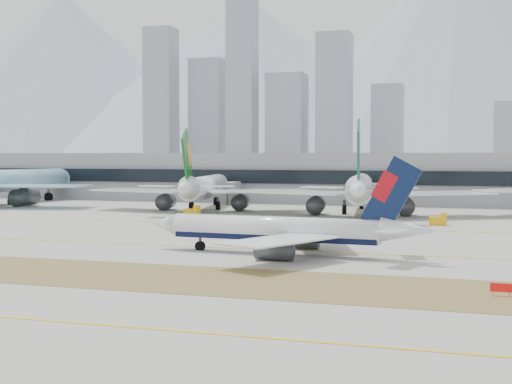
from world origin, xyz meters
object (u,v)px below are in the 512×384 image
(taxiing_airliner, at_px, (284,230))
(widebody_eva, at_px, (204,189))
(widebody_cathay, at_px, (360,190))
(terminal, at_px, (332,177))

(taxiing_airliner, bearing_deg, widebody_eva, -57.18)
(widebody_cathay, bearing_deg, widebody_eva, 77.79)
(taxiing_airliner, xyz_separation_m, widebody_cathay, (-0.35, 71.50, 2.42))
(taxiing_airliner, distance_m, widebody_eva, 85.55)
(terminal, bearing_deg, widebody_cathay, -71.87)
(taxiing_airliner, height_order, widebody_cathay, widebody_cathay)
(widebody_eva, distance_m, widebody_cathay, 41.62)
(taxiing_airliner, distance_m, terminal, 125.17)
(taxiing_airliner, height_order, terminal, terminal)
(widebody_eva, bearing_deg, taxiing_airliner, -161.33)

